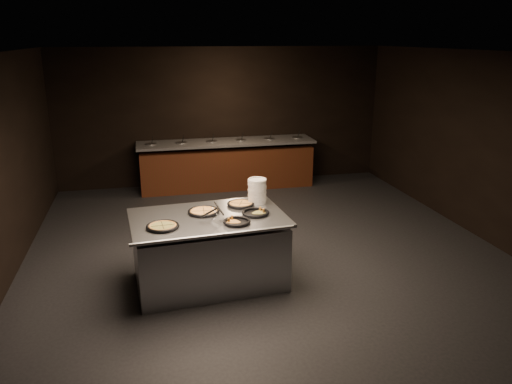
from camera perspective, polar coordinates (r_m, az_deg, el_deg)
room at (r=6.99m, az=1.40°, el=3.71°), size 7.02×8.02×2.92m
salad_bar at (r=10.62m, az=-3.34°, el=2.84°), size 3.70×0.83×1.18m
serving_counter at (r=6.52m, az=-5.38°, el=-6.78°), size 2.02×1.38×0.93m
plate_stack at (r=6.76m, az=0.14°, el=0.11°), size 0.25×0.25×0.33m
pan_veggie_whole at (r=6.03m, az=-10.63°, el=-3.86°), size 0.39×0.39×0.04m
pan_cheese_whole at (r=6.45m, az=-6.00°, el=-2.22°), size 0.41×0.41×0.04m
pan_cheese_slices_a at (r=6.70m, az=-1.77°, el=-1.37°), size 0.37×0.37×0.04m
pan_cheese_slices_b at (r=6.08m, az=-2.21°, el=-3.41°), size 0.34×0.34×0.04m
pan_veggie_slices at (r=6.37m, az=-0.06°, el=-2.38°), size 0.35×0.35×0.04m
server_left at (r=6.32m, az=-4.53°, el=-2.01°), size 0.23×0.31×0.17m
server_right at (r=6.14m, az=-4.98°, el=-2.60°), size 0.36×0.11×0.17m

